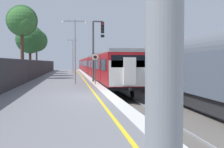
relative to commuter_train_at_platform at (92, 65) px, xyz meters
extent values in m
cube|color=slate|center=(-4.60, -34.89, -1.77)|extent=(6.40, 110.00, 1.00)
cube|color=silver|center=(-1.70, -34.89, -1.26)|extent=(0.60, 110.00, 0.01)
cube|color=yellow|center=(-2.45, -34.89, -1.26)|extent=(0.12, 110.00, 0.01)
cube|color=#56514C|center=(4.10, -34.89, -2.37)|extent=(11.00, 110.00, 0.20)
cube|color=gray|center=(-0.71, -34.89, -2.23)|extent=(0.07, 110.00, 0.08)
cube|color=gray|center=(0.72, -34.89, -2.23)|extent=(0.07, 110.00, 0.08)
cube|color=gray|center=(3.29, -34.89, -2.23)|extent=(0.07, 110.00, 0.08)
cube|color=maroon|center=(0.00, -21.11, 0.00)|extent=(2.80, 20.58, 2.30)
cube|color=black|center=(0.00, -21.11, -1.27)|extent=(2.64, 19.98, 0.25)
cube|color=gray|center=(0.00, -21.11, 1.27)|extent=(2.68, 20.58, 0.24)
cube|color=black|center=(-1.41, -21.11, 0.30)|extent=(0.02, 18.98, 0.84)
cube|color=red|center=(-1.41, -26.26, -0.10)|extent=(0.03, 1.10, 1.90)
cube|color=red|center=(-1.41, -15.97, -0.10)|extent=(0.03, 1.10, 1.90)
cylinder|color=black|center=(-0.78, -28.80, -1.77)|extent=(0.12, 0.84, 0.84)
cylinder|color=black|center=(0.78, -28.80, -1.77)|extent=(0.12, 0.84, 0.84)
cylinder|color=black|center=(-0.78, -13.43, -1.77)|extent=(0.12, 0.84, 0.84)
cylinder|color=black|center=(0.78, -13.43, -1.77)|extent=(0.12, 0.84, 0.84)
cube|color=maroon|center=(0.00, 0.06, 0.00)|extent=(2.80, 20.58, 2.30)
cube|color=black|center=(0.00, 0.06, -1.27)|extent=(2.64, 19.98, 0.25)
cube|color=gray|center=(0.00, 0.06, 1.27)|extent=(2.68, 20.58, 0.24)
cube|color=black|center=(-1.41, 0.06, 0.30)|extent=(0.02, 18.98, 0.84)
cube|color=red|center=(-1.41, -5.08, -0.10)|extent=(0.03, 1.10, 1.90)
cube|color=red|center=(-1.41, 5.21, -0.10)|extent=(0.03, 1.10, 1.90)
cylinder|color=black|center=(-0.78, -7.63, -1.77)|extent=(0.12, 0.84, 0.84)
cylinder|color=black|center=(0.78, -7.63, -1.77)|extent=(0.12, 0.84, 0.84)
cylinder|color=black|center=(-0.78, 7.75, -1.77)|extent=(0.12, 0.84, 0.84)
cylinder|color=black|center=(0.78, 7.75, -1.77)|extent=(0.12, 0.84, 0.84)
cube|color=maroon|center=(0.00, 21.24, 0.00)|extent=(2.80, 20.58, 2.30)
cube|color=black|center=(0.00, 21.24, -1.27)|extent=(2.64, 19.98, 0.25)
cube|color=gray|center=(0.00, 21.24, 1.27)|extent=(2.68, 20.58, 0.24)
cube|color=black|center=(-1.41, 21.24, 0.30)|extent=(0.02, 18.98, 0.84)
cube|color=red|center=(-1.41, 16.10, -0.10)|extent=(0.03, 1.10, 1.90)
cube|color=red|center=(-1.41, 26.39, -0.10)|extent=(0.03, 1.10, 1.90)
cylinder|color=black|center=(-0.78, 13.55, -1.77)|extent=(0.12, 0.84, 0.84)
cylinder|color=black|center=(0.78, 13.55, -1.77)|extent=(0.12, 0.84, 0.84)
cylinder|color=black|center=(-0.78, 28.93, -1.77)|extent=(0.12, 0.84, 0.84)
cylinder|color=black|center=(0.78, 28.93, -1.77)|extent=(0.12, 0.84, 0.84)
cube|color=silver|center=(0.00, -31.36, -0.25)|extent=(2.70, 0.10, 1.70)
cube|color=black|center=(0.00, -31.37, 0.55)|extent=(2.40, 0.08, 0.80)
cube|color=silver|center=(0.00, -31.50, -0.10)|extent=(0.80, 0.24, 1.80)
cylinder|color=white|center=(-0.95, -31.42, -1.00)|extent=(0.18, 0.06, 0.18)
cylinder|color=white|center=(0.95, -31.42, -1.00)|extent=(0.18, 0.06, 0.18)
cylinder|color=black|center=(0.00, -31.65, -1.25)|extent=(0.20, 0.35, 0.20)
cube|color=black|center=(0.00, 0.06, 1.52)|extent=(0.60, 0.90, 0.20)
cube|color=#232326|center=(4.00, -33.61, -1.64)|extent=(2.30, 12.89, 0.79)
cube|color=#4C5666|center=(4.00, -33.61, -0.11)|extent=(2.60, 12.09, 2.28)
cylinder|color=#515660|center=(4.00, -33.61, 1.03)|extent=(2.39, 11.69, 2.39)
cylinder|color=black|center=(3.22, -29.17, -1.77)|extent=(0.12, 0.84, 0.84)
cylinder|color=black|center=(4.78, -29.17, -1.77)|extent=(0.12, 0.84, 0.84)
cube|color=#232326|center=(4.00, -19.92, -1.64)|extent=(2.30, 12.89, 0.79)
cube|color=#4C5666|center=(4.00, -19.92, -0.11)|extent=(2.60, 12.09, 2.28)
cylinder|color=#515660|center=(4.00, -19.92, 1.03)|extent=(2.39, 11.69, 2.39)
cylinder|color=black|center=(3.22, -24.37, -1.77)|extent=(0.12, 0.84, 0.84)
cylinder|color=black|center=(4.78, -24.37, -1.77)|extent=(0.12, 0.84, 0.84)
cylinder|color=black|center=(3.22, -15.47, -1.77)|extent=(0.12, 0.84, 0.84)
cylinder|color=black|center=(4.78, -15.47, -1.77)|extent=(0.12, 0.84, 0.84)
cylinder|color=#47474C|center=(-1.75, -23.89, 1.44)|extent=(0.18, 0.18, 5.42)
cube|color=#47474C|center=(-1.30, -23.89, 4.16)|extent=(0.90, 0.12, 0.12)
cube|color=black|center=(-0.90, -23.89, 3.61)|extent=(0.28, 0.20, 1.00)
cylinder|color=red|center=(-0.90, -24.01, 3.93)|extent=(0.16, 0.04, 0.16)
cylinder|color=black|center=(-0.90, -24.01, 3.61)|extent=(0.16, 0.04, 0.16)
cylinder|color=black|center=(-0.90, -24.01, 3.29)|extent=(0.16, 0.04, 0.16)
cube|color=black|center=(-0.90, -23.89, 2.86)|extent=(0.32, 0.16, 0.24)
cylinder|color=#59595B|center=(-1.85, -27.07, -0.21)|extent=(0.08, 0.08, 2.11)
cylinder|color=black|center=(-1.85, -27.08, 0.90)|extent=(0.59, 0.02, 0.59)
cylinder|color=silver|center=(-1.85, -27.09, 0.90)|extent=(0.56, 0.02, 0.56)
cube|color=black|center=(-1.85, -27.10, 0.90)|extent=(0.24, 0.01, 0.18)
cylinder|color=#93999E|center=(-3.42, -26.42, 1.30)|extent=(0.14, 0.14, 5.14)
cube|color=#93999E|center=(-2.97, -26.42, 3.78)|extent=(0.90, 0.08, 0.08)
cylinder|color=silver|center=(-2.52, -26.42, 3.70)|extent=(0.20, 0.20, 0.18)
cube|color=#93999E|center=(-3.87, -26.42, 3.78)|extent=(0.90, 0.08, 0.08)
cylinder|color=silver|center=(-4.32, -26.42, 3.70)|extent=(0.20, 0.20, 0.18)
cylinder|color=#93999E|center=(-3.42, -4.56, 1.40)|extent=(0.14, 0.14, 5.34)
cube|color=#93999E|center=(-2.97, -4.56, 3.97)|extent=(0.90, 0.08, 0.08)
cylinder|color=silver|center=(-2.52, -4.56, 3.89)|extent=(0.20, 0.20, 0.18)
cube|color=#93999E|center=(-3.87, -4.56, 3.97)|extent=(0.90, 0.08, 0.08)
cylinder|color=silver|center=(-4.32, -4.56, 3.89)|extent=(0.20, 0.20, 0.18)
cylinder|color=#38383D|center=(-7.55, -23.20, -0.29)|extent=(0.07, 0.07, 1.96)
cylinder|color=#38383D|center=(-7.55, -11.51, -0.29)|extent=(0.07, 0.07, 1.96)
cylinder|color=#38383D|center=(-7.55, 0.17, -0.29)|extent=(0.07, 0.07, 1.96)
cylinder|color=#38383D|center=(-7.55, 11.86, -0.29)|extent=(0.07, 0.07, 1.96)
cylinder|color=#473323|center=(-9.80, -12.37, 1.70)|extent=(0.38, 0.38, 5.93)
sphere|color=#234C23|center=(-9.80, -12.37, 5.74)|extent=(3.91, 3.91, 3.91)
sphere|color=#234C23|center=(-9.49, -12.11, 5.25)|extent=(2.62, 2.62, 2.62)
cylinder|color=#473323|center=(-8.83, -18.45, 1.38)|extent=(0.35, 0.35, 5.29)
sphere|color=#33662D|center=(-8.83, -18.45, 4.84)|extent=(2.98, 2.98, 2.98)
sphere|color=#33662D|center=(-8.52, -18.89, 4.47)|extent=(2.08, 2.08, 2.08)
cylinder|color=#473323|center=(-10.02, 4.55, 1.05)|extent=(0.30, 0.30, 4.64)
sphere|color=#285628|center=(-10.02, 4.55, 4.49)|extent=(4.06, 4.06, 4.06)
sphere|color=#285628|center=(-10.34, 4.49, 3.98)|extent=(2.49, 2.49, 2.49)
cylinder|color=#473323|center=(-9.88, -4.90, 0.77)|extent=(0.38, 0.38, 4.07)
sphere|color=#285628|center=(-9.88, -4.90, 3.99)|extent=(4.32, 4.32, 4.32)
sphere|color=#285628|center=(-9.80, -4.46, 3.45)|extent=(2.91, 2.91, 2.91)
camera|label=1|loc=(-3.76, -49.28, 0.48)|focal=45.15mm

